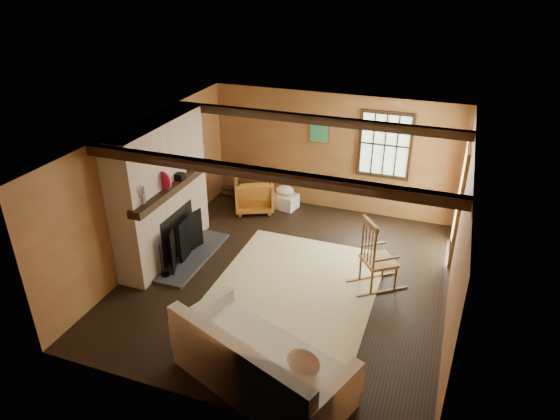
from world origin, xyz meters
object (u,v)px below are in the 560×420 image
at_px(rocking_chair, 377,259).
at_px(sofa, 259,366).
at_px(armchair, 254,194).
at_px(fireplace, 163,197).
at_px(laundry_basket, 285,201).

xyz_separation_m(rocking_chair, sofa, (-0.94, -2.57, -0.18)).
distance_m(rocking_chair, sofa, 2.75).
bearing_deg(armchair, fireplace, 45.08).
bearing_deg(fireplace, armchair, 70.23).
bearing_deg(sofa, armchair, 134.42).
relative_size(fireplace, sofa, 0.98).
xyz_separation_m(sofa, armchair, (-1.90, 4.41, 0.04)).
height_order(fireplace, rocking_chair, fireplace).
height_order(laundry_basket, armchair, armchair).
xyz_separation_m(laundry_basket, armchair, (-0.57, -0.30, 0.21)).
relative_size(laundry_basket, armchair, 0.63).
bearing_deg(armchair, laundry_basket, -177.31).
height_order(sofa, laundry_basket, sofa).
bearing_deg(sofa, laundry_basket, 126.87).
xyz_separation_m(rocking_chair, laundry_basket, (-2.27, 2.14, -0.36)).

